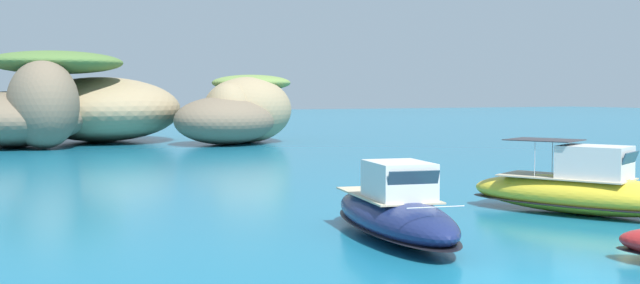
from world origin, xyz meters
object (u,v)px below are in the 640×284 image
object	(u,v)px
motorboat_yellow	(583,191)
islet_large	(73,108)
islet_small	(239,114)
motorboat_navy	(394,212)

from	to	relation	value
motorboat_yellow	islet_large	bearing A→B (deg)	102.40
islet_large	motorboat_yellow	xyz separation A→B (m)	(12.52, -56.92, -2.65)
islet_small	motorboat_navy	size ratio (longest dim) A/B	1.79
islet_small	motorboat_yellow	bearing A→B (deg)	-93.35
islet_small	motorboat_yellow	distance (m)	50.23
motorboat_yellow	islet_small	bearing A→B (deg)	86.65
islet_large	motorboat_navy	distance (m)	58.02
islet_large	motorboat_navy	xyz separation A→B (m)	(2.45, -57.90, -2.71)
motorboat_navy	islet_large	bearing A→B (deg)	92.42
islet_small	motorboat_yellow	world-z (taller)	islet_small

